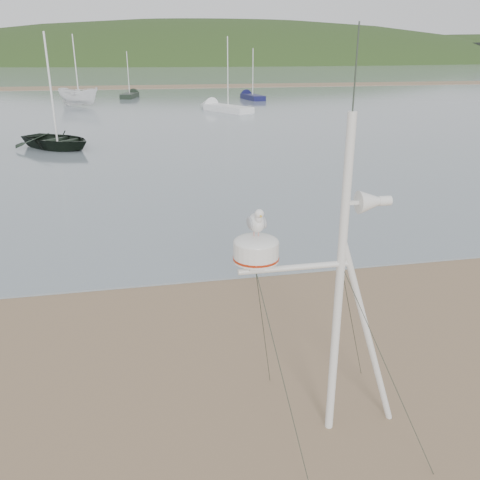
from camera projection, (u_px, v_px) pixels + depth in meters
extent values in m
plane|color=#7B6147|center=(149.00, 401.00, 7.65)|extent=(560.00, 560.00, 0.00)
cube|color=slate|center=(131.00, 71.00, 128.78)|extent=(560.00, 256.00, 0.04)
cube|color=#7B6147|center=(132.00, 87.00, 71.86)|extent=(560.00, 7.00, 0.07)
ellipsoid|color=#203616|center=(221.00, 111.00, 238.49)|extent=(400.00, 180.00, 80.00)
cube|color=beige|center=(26.00, 53.00, 179.38)|extent=(8.40, 6.30, 8.00)
cube|color=beige|center=(102.00, 53.00, 184.24)|extent=(8.40, 6.30, 8.00)
cube|color=beige|center=(174.00, 53.00, 189.10)|extent=(8.40, 6.30, 8.00)
cube|color=beige|center=(242.00, 53.00, 193.96)|extent=(8.40, 6.30, 8.00)
cube|color=beige|center=(307.00, 53.00, 198.82)|extent=(8.40, 6.30, 8.00)
cube|color=beige|center=(368.00, 53.00, 203.68)|extent=(8.40, 6.30, 8.00)
cube|color=beige|center=(427.00, 53.00, 208.54)|extent=(8.40, 6.30, 8.00)
cylinder|color=silver|center=(339.00, 287.00, 6.37)|extent=(0.11, 0.11, 4.32)
cylinder|color=silver|center=(368.00, 336.00, 6.72)|extent=(1.00, 0.09, 2.84)
cylinder|color=silver|center=(295.00, 267.00, 6.15)|extent=(1.40, 0.08, 0.08)
cylinder|color=#2D382D|center=(356.00, 70.00, 5.46)|extent=(0.02, 0.02, 0.97)
cube|color=silver|center=(256.00, 265.00, 6.03)|extent=(0.17, 0.17, 0.10)
cylinder|color=white|center=(256.00, 251.00, 5.97)|extent=(0.54, 0.54, 0.24)
cylinder|color=#AE270C|center=(256.00, 258.00, 6.00)|extent=(0.55, 0.55, 0.03)
ellipsoid|color=white|center=(256.00, 242.00, 5.93)|extent=(0.54, 0.54, 0.15)
cone|color=white|center=(369.00, 202.00, 6.04)|extent=(0.28, 0.28, 0.28)
cylinder|color=white|center=(385.00, 201.00, 6.08)|extent=(0.15, 0.12, 0.12)
cube|color=silver|center=(354.00, 203.00, 6.01)|extent=(0.22, 0.04, 0.04)
cylinder|color=tan|center=(254.00, 233.00, 5.88)|extent=(0.01, 0.01, 0.08)
cylinder|color=tan|center=(259.00, 233.00, 5.89)|extent=(0.01, 0.01, 0.08)
ellipsoid|color=white|center=(256.00, 223.00, 5.85)|extent=(0.18, 0.29, 0.22)
ellipsoid|color=#A2A5A9|center=(250.00, 223.00, 5.82)|extent=(0.06, 0.24, 0.14)
ellipsoid|color=#A2A5A9|center=(263.00, 222.00, 5.85)|extent=(0.06, 0.24, 0.14)
cone|color=white|center=(253.00, 221.00, 5.99)|extent=(0.10, 0.09, 0.10)
ellipsoid|color=white|center=(259.00, 218.00, 5.71)|extent=(0.09, 0.09, 0.13)
sphere|color=white|center=(259.00, 214.00, 5.67)|extent=(0.10, 0.10, 0.10)
cone|color=gold|center=(260.00, 216.00, 5.62)|extent=(0.02, 0.05, 0.02)
imported|color=black|center=(53.00, 106.00, 26.29)|extent=(2.79, 2.92, 4.39)
imported|color=white|center=(77.00, 81.00, 46.94)|extent=(2.44, 2.43, 4.57)
cube|color=white|center=(228.00, 109.00, 43.24)|extent=(3.78, 5.15, 0.50)
cone|color=white|center=(206.00, 106.00, 45.54)|extent=(2.24, 2.30, 1.60)
cylinder|color=silver|center=(228.00, 72.00, 42.19)|extent=(0.08, 0.08, 5.49)
cube|color=black|center=(130.00, 96.00, 55.73)|extent=(2.15, 4.11, 0.50)
cone|color=black|center=(135.00, 94.00, 58.09)|extent=(1.55, 1.63, 1.26)
cylinder|color=silver|center=(128.00, 73.00, 54.89)|extent=(0.08, 0.08, 4.32)
cube|color=#121340|center=(253.00, 97.00, 53.87)|extent=(1.92, 4.34, 0.50)
cone|color=#121340|center=(244.00, 95.00, 56.23)|extent=(1.54, 1.64, 1.34)
cylinder|color=silver|center=(253.00, 72.00, 52.97)|extent=(0.08, 0.08, 4.61)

